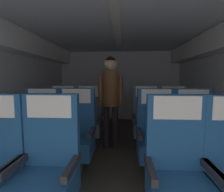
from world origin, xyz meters
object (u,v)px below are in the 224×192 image
object	(u,v)px
seat_c_left_aisle	(88,120)
seat_b_right_window	(156,138)
seat_b_right_aisle	(194,139)
seat_c_right_window	(146,121)
seat_a_left_aisle	(47,171)
seat_b_left_aisle	(76,136)
seat_b_left_window	(41,136)
seat_c_right_aisle	(174,121)
seat_a_right_window	(178,175)
seat_c_left_window	(63,120)
flight_attendant	(111,92)

from	to	relation	value
seat_c_left_aisle	seat_b_right_window	bearing A→B (deg)	-39.86
seat_b_right_aisle	seat_c_right_window	xyz separation A→B (m)	(-0.50, 0.94, 0.00)
seat_a_left_aisle	seat_b_right_window	bearing A→B (deg)	39.29
seat_b_right_aisle	seat_b_left_aisle	bearing A→B (deg)	179.63
seat_a_left_aisle	seat_b_left_window	bearing A→B (deg)	118.37
seat_a_left_aisle	seat_b_left_window	xyz separation A→B (m)	(-0.49, 0.90, 0.00)
seat_b_right_window	seat_c_right_aisle	xyz separation A→B (m)	(0.49, 0.93, 0.00)
seat_a_right_window	seat_b_left_window	bearing A→B (deg)	150.55
seat_c_left_window	seat_c_right_window	world-z (taller)	same
seat_c_left_window	seat_c_left_aisle	xyz separation A→B (m)	(0.50, -0.01, 0.00)
seat_a_right_window	seat_c_left_aisle	distance (m)	2.14
seat_b_left_window	seat_b_right_window	world-z (taller)	same
seat_b_left_aisle	seat_b_right_aisle	size ratio (longest dim) A/B	1.00
seat_a_left_aisle	seat_c_right_window	bearing A→B (deg)	59.17
seat_b_right_aisle	seat_c_right_window	world-z (taller)	same
seat_b_left_aisle	seat_c_left_window	distance (m)	1.05
seat_c_left_aisle	seat_c_right_window	distance (m)	1.09
seat_b_left_window	seat_c_right_aisle	xyz separation A→B (m)	(2.08, 0.93, 0.00)
seat_b_left_window	seat_b_right_aisle	distance (m)	2.08
seat_c_right_aisle	seat_a_right_window	bearing A→B (deg)	-104.79
seat_a_right_window	seat_b_left_window	world-z (taller)	same
seat_b_right_window	seat_c_left_aisle	bearing A→B (deg)	140.14
seat_c_right_window	seat_c_left_window	bearing A→B (deg)	-179.76
seat_b_left_window	seat_b_right_aisle	bearing A→B (deg)	-0.01
seat_c_right_window	seat_b_right_window	bearing A→B (deg)	-89.48
seat_c_left_window	seat_b_right_aisle	bearing A→B (deg)	-23.92
seat_a_left_aisle	seat_a_right_window	bearing A→B (deg)	-0.02
seat_b_right_window	flight_attendant	xyz separation A→B (m)	(-0.67, 0.81, 0.55)
seat_c_right_window	seat_a_left_aisle	bearing A→B (deg)	-120.83
seat_b_left_window	seat_b_left_aisle	distance (m)	0.49
seat_c_right_aisle	flight_attendant	size ratio (longest dim) A/B	0.69
seat_c_right_aisle	seat_b_right_window	bearing A→B (deg)	-117.84
seat_a_right_window	seat_c_left_window	size ratio (longest dim) A/B	1.00
seat_a_left_aisle	seat_c_left_aisle	xyz separation A→B (m)	(0.00, 1.82, 0.00)
seat_c_left_window	seat_c_right_window	xyz separation A→B (m)	(1.59, 0.01, 0.00)
seat_c_left_window	seat_c_right_window	distance (m)	1.59
seat_c_right_window	flight_attendant	size ratio (longest dim) A/B	0.69
seat_b_left_aisle	seat_b_right_window	world-z (taller)	same
seat_b_left_window	seat_c_left_aisle	xyz separation A→B (m)	(0.49, 0.92, 0.00)
seat_a_left_aisle	seat_c_right_aisle	distance (m)	2.43
seat_b_left_window	seat_c_right_aisle	distance (m)	2.28
seat_c_left_aisle	seat_c_right_window	world-z (taller)	same
seat_a_right_window	seat_c_right_window	bearing A→B (deg)	90.46
seat_a_left_aisle	seat_a_right_window	distance (m)	1.11
seat_b_left_window	flight_attendant	xyz separation A→B (m)	(0.92, 0.81, 0.55)
seat_b_left_aisle	seat_c_left_aisle	world-z (taller)	same
seat_c_left_aisle	seat_c_right_window	bearing A→B (deg)	0.67
seat_b_left_window	seat_c_right_aisle	world-z (taller)	same
seat_b_right_window	seat_c_left_aisle	distance (m)	1.44
seat_b_right_aisle	flight_attendant	size ratio (longest dim) A/B	0.69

